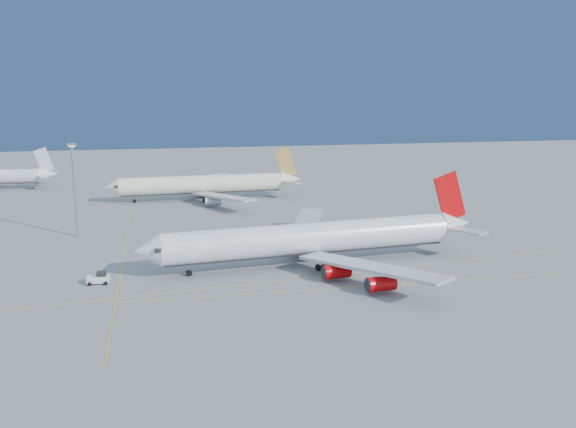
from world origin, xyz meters
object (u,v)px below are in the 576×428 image
(light_mast, at_px, (74,182))
(airliner_virgin, at_px, (317,238))
(pushback_tug, at_px, (99,278))
(airliner_etihad, at_px, (206,184))

(light_mast, bearing_deg, airliner_virgin, -34.35)
(pushback_tug, distance_m, light_mast, 43.48)
(airliner_etihad, relative_size, light_mast, 2.76)
(airliner_virgin, relative_size, light_mast, 3.24)
(pushback_tug, height_order, light_mast, light_mast)
(light_mast, bearing_deg, pushback_tug, -78.44)
(pushback_tug, xyz_separation_m, light_mast, (-8.34, 40.75, 12.65))
(airliner_virgin, bearing_deg, pushback_tug, 179.45)
(pushback_tug, bearing_deg, light_mast, 104.69)
(airliner_virgin, height_order, light_mast, light_mast)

